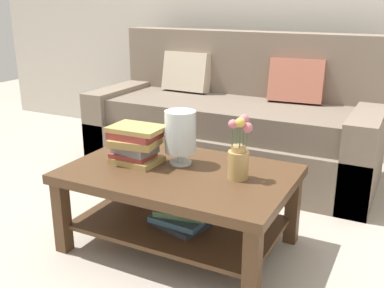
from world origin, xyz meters
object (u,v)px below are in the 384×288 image
(couch, at_px, (234,124))
(book_stack_main, at_px, (135,144))
(coffee_table, at_px, (179,192))
(glass_hurricane_vase, at_px, (180,133))
(flower_pitcher, at_px, (239,154))

(couch, xyz_separation_m, book_stack_main, (-0.07, -1.26, 0.19))
(coffee_table, relative_size, book_stack_main, 4.07)
(glass_hurricane_vase, bearing_deg, couch, 97.74)
(couch, distance_m, flower_pitcher, 1.34)
(book_stack_main, distance_m, flower_pitcher, 0.59)
(couch, distance_m, book_stack_main, 1.28)
(coffee_table, bearing_deg, glass_hurricane_vase, 114.09)
(glass_hurricane_vase, xyz_separation_m, flower_pitcher, (0.36, -0.06, -0.04))
(glass_hurricane_vase, bearing_deg, flower_pitcher, -8.86)
(flower_pitcher, bearing_deg, coffee_table, -173.82)
(coffee_table, bearing_deg, flower_pitcher, 6.18)
(couch, relative_size, book_stack_main, 7.52)
(coffee_table, relative_size, glass_hurricane_vase, 4.00)
(book_stack_main, xyz_separation_m, glass_hurricane_vase, (0.23, 0.10, 0.07))
(glass_hurricane_vase, relative_size, flower_pitcher, 0.90)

